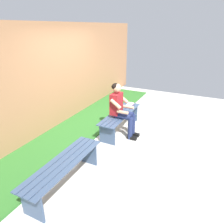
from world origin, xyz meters
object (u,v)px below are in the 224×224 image
object	(u,v)px
bench_near	(120,117)
apple	(122,107)
person_seated	(121,108)
bench_far	(64,168)
book_open	(129,105)

from	to	relation	value
bench_near	apple	distance (m)	0.33
person_seated	bench_far	bearing A→B (deg)	-2.88
bench_near	book_open	xyz separation A→B (m)	(-0.60, -0.01, 0.13)
bench_near	person_seated	distance (m)	0.42
apple	bench_far	bearing A→B (deg)	1.80
bench_far	book_open	bearing A→B (deg)	-179.77
person_seated	book_open	bearing A→B (deg)	-171.96
bench_far	apple	world-z (taller)	apple
apple	book_open	world-z (taller)	apple
bench_far	apple	xyz separation A→B (m)	(-2.52, -0.08, 0.16)
bench_far	apple	distance (m)	2.53
apple	book_open	xyz separation A→B (m)	(-0.32, 0.07, -0.03)
bench_near	person_seated	world-z (taller)	person_seated
person_seated	apple	bearing A→B (deg)	-159.54
bench_far	person_seated	xyz separation A→B (m)	(-2.04, 0.10, 0.35)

